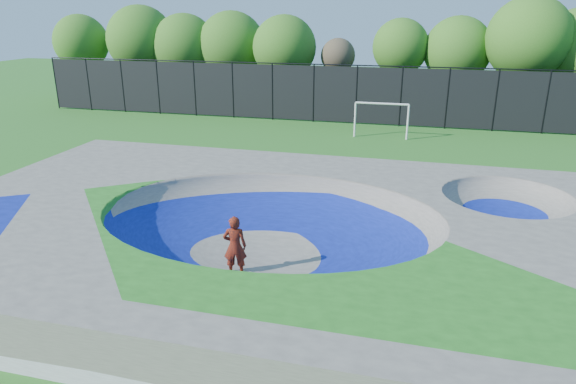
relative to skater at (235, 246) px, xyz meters
name	(u,v)px	position (x,y,z in m)	size (l,w,h in m)	color
ground	(270,254)	(0.60, 1.60, -0.95)	(120.00, 120.00, 0.00)	#205F1A
skate_deck	(270,233)	(0.60, 1.60, -0.20)	(22.00, 14.00, 1.50)	gray
skater	(235,246)	(0.00, 0.00, 0.00)	(0.69, 0.45, 1.89)	#B1290E
skateboard	(236,274)	(0.00, 0.00, -0.92)	(0.78, 0.22, 0.05)	black
soccer_goal	(381,114)	(2.65, 18.79, 0.58)	(3.33, 0.12, 2.20)	silver
fence	(356,94)	(0.60, 22.60, 1.15)	(48.09, 0.09, 4.04)	black
treeline	(389,45)	(2.24, 27.69, 4.07)	(53.76, 7.11, 8.51)	#4B3625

